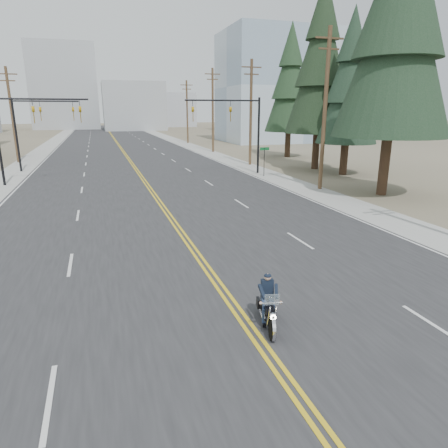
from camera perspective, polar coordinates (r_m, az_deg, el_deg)
name	(u,v)px	position (r m, az deg, el deg)	size (l,w,h in m)	color
road	(119,145)	(74.03, -14.84, 10.89)	(20.00, 200.00, 0.01)	#303033
sidewalk_left	(48,146)	(74.36, -23.84, 10.10)	(3.00, 200.00, 0.01)	#A5A5A0
sidewalk_right	(183,143)	(75.47, -5.93, 11.41)	(3.00, 200.00, 0.01)	#A5A5A0
traffic_mast_left	(24,122)	(36.12, -26.67, 12.87)	(7.10, 0.26, 7.00)	black
traffic_mast_right	(238,121)	(37.87, 2.07, 14.55)	(7.10, 0.26, 7.00)	black
traffic_mast_far	(34,121)	(44.09, -25.56, 13.17)	(6.10, 0.26, 7.00)	black
street_sign	(264,157)	(36.88, 5.78, 9.57)	(0.90, 0.06, 2.62)	black
utility_pole_b	(325,108)	(31.19, 14.23, 15.73)	(2.20, 0.30, 11.50)	brown
utility_pole_c	(251,111)	(44.71, 3.85, 15.75)	(2.20, 0.30, 11.00)	brown
utility_pole_d	(213,109)	(58.95, -1.62, 16.06)	(2.20, 0.30, 11.50)	brown
utility_pole_e	(187,111)	(75.45, -5.29, 15.78)	(2.20, 0.30, 11.00)	brown
utility_pole_left	(12,114)	(52.47, -28.04, 13.74)	(2.20, 0.30, 10.50)	brown
glass_building	(286,88)	(81.97, 8.83, 18.66)	(24.00, 16.00, 20.00)	#9EB5CC
haze_bldg_b	(134,106)	(129.24, -12.77, 16.06)	(18.00, 14.00, 14.00)	#ADB2B7
haze_bldg_c	(250,99)	(121.83, 3.74, 17.38)	(16.00, 12.00, 18.00)	#B7BCC6
haze_bldg_d	(65,87)	(144.13, -21.81, 17.70)	(20.00, 15.00, 26.00)	#ADB2B7
haze_bldg_e	(174,110)	(156.35, -7.15, 15.86)	(14.00, 14.00, 12.00)	#B7BCC6
motorcyclist	(268,302)	(11.27, 6.37, -11.04)	(0.81, 1.90, 1.48)	black
conifer_near	(401,15)	(30.96, 23.93, 25.63)	(7.71, 7.71, 20.40)	#382619
conifer_mid	(350,81)	(39.34, 17.59, 18.92)	(5.47, 5.47, 14.59)	#382619
conifer_tall	(321,61)	(42.74, 13.72, 21.66)	(6.53, 6.53, 18.15)	#382619
conifer_far	(290,81)	(53.18, 9.46, 19.47)	(6.06, 6.06, 16.24)	#382619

